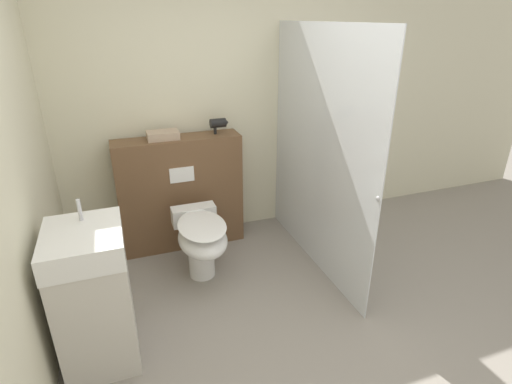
# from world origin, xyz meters

# --- Properties ---
(ground_plane) EXTENTS (12.00, 12.00, 0.00)m
(ground_plane) POSITION_xyz_m (0.00, 0.00, 0.00)
(ground_plane) COLOR gray
(wall_back) EXTENTS (8.00, 0.06, 2.50)m
(wall_back) POSITION_xyz_m (0.00, 1.93, 1.25)
(wall_back) COLOR beige
(wall_back) RESTS_ON ground_plane
(partition_panel) EXTENTS (1.16, 0.29, 1.09)m
(partition_panel) POSITION_xyz_m (-0.53, 1.71, 0.54)
(partition_panel) COLOR brown
(partition_panel) RESTS_ON ground_plane
(shower_glass) EXTENTS (0.04, 1.76, 2.06)m
(shower_glass) POSITION_xyz_m (0.54, 1.02, 1.03)
(shower_glass) COLOR silver
(shower_glass) RESTS_ON ground_plane
(toilet) EXTENTS (0.39, 0.70, 0.56)m
(toilet) POSITION_xyz_m (-0.49, 1.07, 0.38)
(toilet) COLOR white
(toilet) RESTS_ON ground_plane
(sink_vanity) EXTENTS (0.45, 0.55, 1.09)m
(sink_vanity) POSITION_xyz_m (-1.31, 0.45, 0.48)
(sink_vanity) COLOR beige
(sink_vanity) RESTS_ON ground_plane
(hair_drier) EXTENTS (0.17, 0.08, 0.14)m
(hair_drier) POSITION_xyz_m (-0.13, 1.71, 1.19)
(hair_drier) COLOR black
(hair_drier) RESTS_ON partition_panel
(folded_towel) EXTENTS (0.28, 0.19, 0.07)m
(folded_towel) POSITION_xyz_m (-0.65, 1.71, 1.12)
(folded_towel) COLOR tan
(folded_towel) RESTS_ON partition_panel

